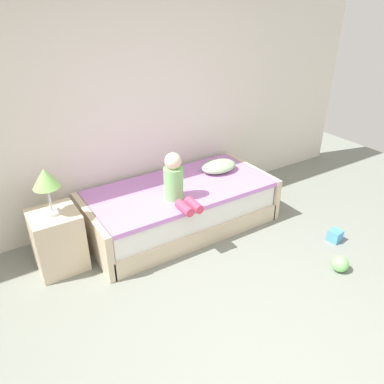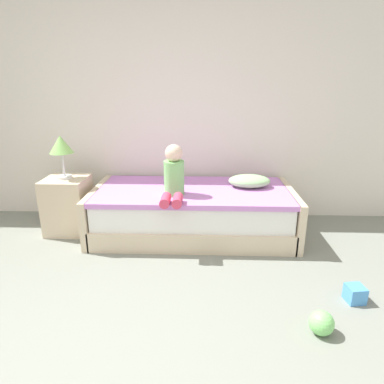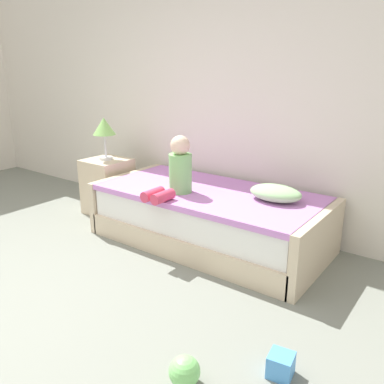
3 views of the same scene
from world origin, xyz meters
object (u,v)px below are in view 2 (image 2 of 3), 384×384
child_figure (174,176)px  toy_ball (321,323)px  table_lamp (61,147)px  toy_block (355,294)px  nightstand (68,205)px  bed (193,212)px  pillow (249,181)px

child_figure → toy_ball: 1.78m
table_lamp → toy_block: size_ratio=3.55×
nightstand → toy_block: size_ratio=4.73×
toy_block → nightstand: bearing=155.9°
table_lamp → child_figure: (1.17, -0.24, -0.23)m
table_lamp → toy_ball: bearing=-34.1°
bed → nightstand: size_ratio=3.52×
bed → toy_ball: 1.76m
pillow → toy_block: 1.50m
table_lamp → bed: bearing=-0.4°
bed → child_figure: size_ratio=4.14×
table_lamp → toy_ball: 2.84m
bed → child_figure: 0.54m
nightstand → pillow: bearing=2.7°
bed → nightstand: (-1.35, 0.01, 0.05)m
bed → toy_ball: size_ratio=12.97×
toy_block → pillow: bearing=117.6°
nightstand → table_lamp: size_ratio=1.33×
toy_ball → toy_block: size_ratio=1.28×
bed → child_figure: (-0.18, -0.23, 0.46)m
pillow → toy_ball: (0.29, -1.61, -0.48)m
bed → pillow: (0.60, 0.10, 0.32)m
table_lamp → pillow: size_ratio=1.02×
bed → toy_block: bearing=-42.7°
toy_block → toy_ball: bearing=-136.0°
toy_ball → pillow: bearing=100.3°
bed → child_figure: bearing=-128.0°
child_figure → pillow: size_ratio=1.16×
toy_ball → table_lamp: bearing=145.9°
nightstand → toy_ball: size_ratio=3.69×
nightstand → table_lamp: 0.64m
toy_block → table_lamp: bearing=155.9°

